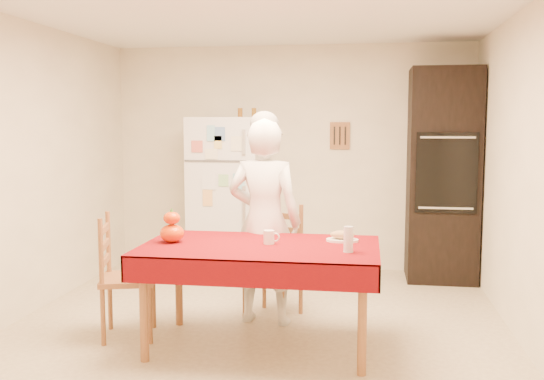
% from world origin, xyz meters
% --- Properties ---
extents(floor, '(4.50, 4.50, 0.00)m').
position_xyz_m(floor, '(0.00, 0.00, 0.00)').
color(floor, tan).
rests_on(floor, ground).
extents(room_shell, '(4.02, 4.52, 2.51)m').
position_xyz_m(room_shell, '(0.00, 0.00, 1.62)').
color(room_shell, white).
rests_on(room_shell, ground).
extents(refrigerator, '(0.75, 0.74, 1.70)m').
position_xyz_m(refrigerator, '(-0.65, 1.88, 0.85)').
color(refrigerator, white).
rests_on(refrigerator, floor).
extents(oven_cabinet, '(0.70, 0.62, 2.20)m').
position_xyz_m(oven_cabinet, '(1.63, 1.93, 1.10)').
color(oven_cabinet, black).
rests_on(oven_cabinet, floor).
extents(dining_table, '(1.70, 1.00, 0.76)m').
position_xyz_m(dining_table, '(0.10, -0.30, 0.69)').
color(dining_table, brown).
rests_on(dining_table, floor).
extents(chair_far, '(0.53, 0.52, 0.95)m').
position_xyz_m(chair_far, '(0.10, 0.49, 0.51)').
color(chair_far, brown).
rests_on(chair_far, floor).
extents(chair_left, '(0.50, 0.51, 0.95)m').
position_xyz_m(chair_left, '(-1.00, -0.25, 0.51)').
color(chair_left, brown).
rests_on(chair_left, floor).
extents(seated_woman, '(0.65, 0.46, 1.67)m').
position_xyz_m(seated_woman, '(0.04, 0.27, 0.84)').
color(seated_woman, white).
rests_on(seated_woman, floor).
extents(coffee_mug, '(0.08, 0.08, 0.10)m').
position_xyz_m(coffee_mug, '(0.16, -0.25, 0.81)').
color(coffee_mug, white).
rests_on(coffee_mug, dining_table).
extents(pumpkin_lower, '(0.18, 0.18, 0.13)m').
position_xyz_m(pumpkin_lower, '(-0.56, -0.30, 0.83)').
color(pumpkin_lower, '#D14004').
rests_on(pumpkin_lower, dining_table).
extents(pumpkin_upper, '(0.12, 0.12, 0.09)m').
position_xyz_m(pumpkin_upper, '(-0.56, -0.30, 0.94)').
color(pumpkin_upper, '#C63C04').
rests_on(pumpkin_upper, pumpkin_lower).
extents(wine_glass, '(0.07, 0.07, 0.18)m').
position_xyz_m(wine_glass, '(0.74, -0.44, 0.85)').
color(wine_glass, silver).
rests_on(wine_glass, dining_table).
extents(bread_plate, '(0.24, 0.24, 0.02)m').
position_xyz_m(bread_plate, '(0.68, -0.07, 0.77)').
color(bread_plate, white).
rests_on(bread_plate, dining_table).
extents(bread_loaf, '(0.18, 0.10, 0.06)m').
position_xyz_m(bread_loaf, '(0.68, -0.07, 0.81)').
color(bread_loaf, '#9F7F4E').
rests_on(bread_loaf, bread_plate).
extents(spice_jar_left, '(0.05, 0.05, 0.10)m').
position_xyz_m(spice_jar_left, '(-0.51, 1.93, 1.75)').
color(spice_jar_left, brown).
rests_on(spice_jar_left, refrigerator).
extents(spice_jar_mid, '(0.05, 0.05, 0.10)m').
position_xyz_m(spice_jar_mid, '(-0.51, 1.93, 1.75)').
color(spice_jar_mid, brown).
rests_on(spice_jar_mid, refrigerator).
extents(spice_jar_right, '(0.05, 0.05, 0.10)m').
position_xyz_m(spice_jar_right, '(-0.36, 1.93, 1.75)').
color(spice_jar_right, brown).
rests_on(spice_jar_right, refrigerator).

